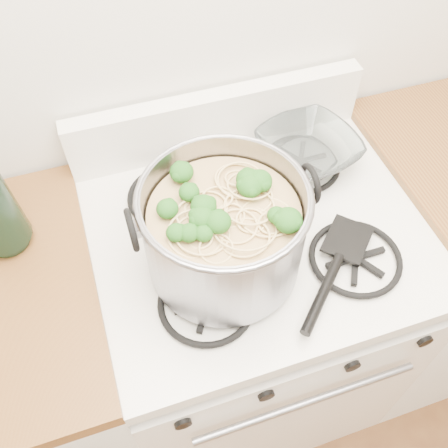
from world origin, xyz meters
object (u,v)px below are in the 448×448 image
gas_range (250,320)px  stock_pot (224,232)px  glass_bowl (307,153)px  spatula (348,238)px

gas_range → stock_pot: stock_pot is taller
gas_range → glass_bowl: 0.56m
spatula → gas_range: bearing=-166.3°
stock_pot → glass_bowl: 0.39m
spatula → glass_bowl: size_ratio=3.24×
spatula → glass_bowl: (0.02, 0.27, 0.00)m
stock_pot → glass_bowl: size_ratio=3.77×
gas_range → glass_bowl: size_ratio=9.66×
gas_range → glass_bowl: glass_bowl is taller
stock_pot → spatula: size_ratio=1.16×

